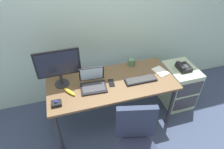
# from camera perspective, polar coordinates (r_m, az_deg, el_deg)

# --- Properties ---
(ground_plane) EXTENTS (8.00, 8.00, 0.00)m
(ground_plane) POSITION_cam_1_polar(r_m,az_deg,el_deg) (2.94, 0.00, -12.88)
(ground_plane) COLOR #3A4661
(back_wall) EXTENTS (6.00, 0.10, 2.80)m
(back_wall) POSITION_cam_1_polar(r_m,az_deg,el_deg) (2.69, -4.47, 18.75)
(back_wall) COLOR #AECBBA
(back_wall) RESTS_ON ground
(desk) EXTENTS (1.62, 0.71, 0.71)m
(desk) POSITION_cam_1_polar(r_m,az_deg,el_deg) (2.48, 0.00, -3.53)
(desk) COLOR brown
(desk) RESTS_ON ground
(file_cabinet) EXTENTS (0.42, 0.53, 0.66)m
(file_cabinet) POSITION_cam_1_polar(r_m,az_deg,el_deg) (3.13, 19.04, -3.11)
(file_cabinet) COLOR #B7CAA4
(file_cabinet) RESTS_ON ground
(desk_phone) EXTENTS (0.17, 0.20, 0.09)m
(desk_phone) POSITION_cam_1_polar(r_m,az_deg,el_deg) (2.90, 20.52, 2.05)
(desk_phone) COLOR black
(desk_phone) RESTS_ON file_cabinet
(monitor_main) EXTENTS (0.52, 0.18, 0.49)m
(monitor_main) POSITION_cam_1_polar(r_m,az_deg,el_deg) (2.31, -15.74, 2.63)
(monitor_main) COLOR #262628
(monitor_main) RESTS_ON desk
(keyboard) EXTENTS (0.41, 0.14, 0.03)m
(keyboard) POSITION_cam_1_polar(r_m,az_deg,el_deg) (2.47, 8.58, -1.59)
(keyboard) COLOR black
(keyboard) RESTS_ON desk
(laptop) EXTENTS (0.33, 0.29, 0.24)m
(laptop) POSITION_cam_1_polar(r_m,az_deg,el_deg) (2.35, -5.72, -2.43)
(laptop) COLOR black
(laptop) RESTS_ON desk
(trackball_mouse) EXTENTS (0.11, 0.09, 0.07)m
(trackball_mouse) POSITION_cam_1_polar(r_m,az_deg,el_deg) (2.22, -16.25, -8.24)
(trackball_mouse) COLOR black
(trackball_mouse) RESTS_ON desk
(coffee_mug) EXTENTS (0.09, 0.08, 0.10)m
(coffee_mug) POSITION_cam_1_polar(r_m,az_deg,el_deg) (2.70, 5.84, 3.60)
(coffee_mug) COLOR #527E50
(coffee_mug) RESTS_ON desk
(paper_notepad) EXTENTS (0.20, 0.24, 0.01)m
(paper_notepad) POSITION_cam_1_polar(r_m,az_deg,el_deg) (2.67, 14.22, 0.90)
(paper_notepad) COLOR white
(paper_notepad) RESTS_ON desk
(cell_phone) EXTENTS (0.08, 0.15, 0.01)m
(cell_phone) POSITION_cam_1_polar(r_m,az_deg,el_deg) (2.41, -0.19, -2.51)
(cell_phone) COLOR black
(cell_phone) RESTS_ON desk
(banana) EXTENTS (0.14, 0.18, 0.04)m
(banana) POSITION_cam_1_polar(r_m,az_deg,el_deg) (2.32, -12.58, -5.04)
(banana) COLOR yellow
(banana) RESTS_ON desk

